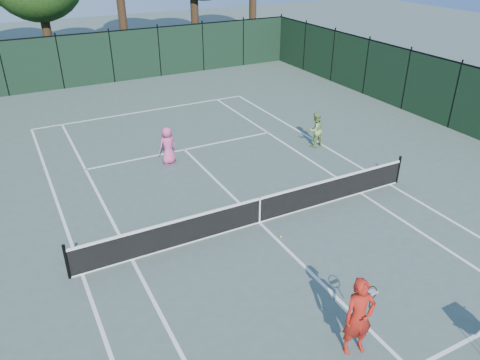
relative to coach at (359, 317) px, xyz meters
name	(u,v)px	position (x,y,z in m)	size (l,w,h in m)	color
ground	(259,223)	(0.70, 5.40, -0.95)	(90.00, 90.00, 0.00)	#4B5B52
sideline_doubles_left	(82,274)	(-4.79, 5.40, -0.95)	(0.10, 23.77, 0.01)	white
sideline_doubles_right	(390,184)	(6.18, 5.40, -0.95)	(0.10, 23.77, 0.01)	white
sideline_singles_left	(132,260)	(-3.42, 5.40, -0.95)	(0.10, 23.77, 0.01)	white
sideline_singles_right	(360,193)	(4.81, 5.40, -0.95)	(0.10, 23.77, 0.01)	white
baseline_far	(145,111)	(0.70, 17.29, -0.95)	(10.97, 0.10, 0.01)	white
service_line_far	(184,150)	(0.70, 11.80, -0.95)	(8.23, 0.10, 0.01)	white
center_service_line	(259,222)	(0.70, 5.40, -0.95)	(0.10, 12.80, 0.01)	white
tennis_net	(260,210)	(0.70, 5.40, -0.48)	(11.69, 0.09, 1.06)	black
fence_far	(112,58)	(0.70, 23.40, 0.55)	(24.00, 0.05, 3.00)	black
coach	(359,317)	(0.00, 0.00, 0.00)	(1.06, 0.60, 1.90)	#AF1E14
player_pink	(168,145)	(-0.32, 10.88, -0.19)	(0.81, 0.60, 1.52)	#DF4E90
player_green	(315,130)	(5.79, 9.56, -0.20)	(0.80, 0.66, 1.51)	#86A854
loose_ball_midcourt	(281,237)	(0.86, 4.38, -0.92)	(0.07, 0.07, 0.07)	#C7E22E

